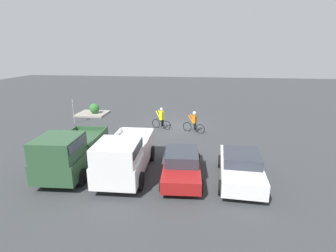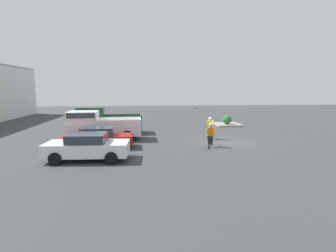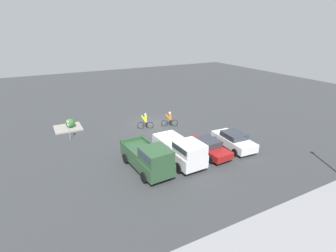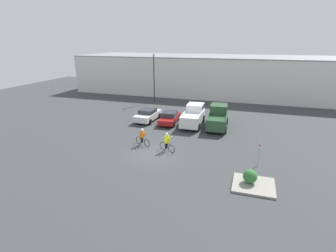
{
  "view_description": "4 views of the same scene",
  "coord_description": "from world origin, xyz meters",
  "px_view_note": "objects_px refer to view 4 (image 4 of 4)",
  "views": [
    {
      "loc": [
        -2.14,
        20.54,
        6.07
      ],
      "look_at": [
        0.04,
        4.07,
        1.2
      ],
      "focal_mm": 28.0,
      "sensor_mm": 36.0,
      "label": 1
    },
    {
      "loc": [
        -18.2,
        5.88,
        3.84
      ],
      "look_at": [
        0.04,
        4.07,
        1.2
      ],
      "focal_mm": 28.0,
      "sensor_mm": 36.0,
      "label": 2
    },
    {
      "loc": [
        11.12,
        24.96,
        10.25
      ],
      "look_at": [
        0.04,
        4.07,
        1.2
      ],
      "focal_mm": 28.0,
      "sensor_mm": 36.0,
      "label": 3
    },
    {
      "loc": [
        7.65,
        -19.5,
        9.34
      ],
      "look_at": [
        0.04,
        4.07,
        1.2
      ],
      "focal_mm": 28.0,
      "sensor_mm": 36.0,
      "label": 4
    }
  ],
  "objects_px": {
    "fire_lane_sign": "(259,151)",
    "sedan_0": "(148,115)",
    "sedan_1": "(170,117)",
    "cyclist_1": "(142,136)",
    "pickup_truck_1": "(218,117)",
    "cyclist_0": "(167,142)",
    "lamppost": "(154,75)",
    "shrub": "(250,176)",
    "pickup_truck_0": "(193,115)"
  },
  "relations": [
    {
      "from": "pickup_truck_1",
      "to": "fire_lane_sign",
      "type": "xyz_separation_m",
      "value": [
        4.33,
        -8.92,
        0.08
      ]
    },
    {
      "from": "cyclist_0",
      "to": "fire_lane_sign",
      "type": "height_order",
      "value": "fire_lane_sign"
    },
    {
      "from": "fire_lane_sign",
      "to": "sedan_0",
      "type": "bearing_deg",
      "value": 145.76
    },
    {
      "from": "sedan_1",
      "to": "shrub",
      "type": "relative_size",
      "value": 4.84
    },
    {
      "from": "fire_lane_sign",
      "to": "shrub",
      "type": "bearing_deg",
      "value": -99.79
    },
    {
      "from": "sedan_0",
      "to": "sedan_1",
      "type": "height_order",
      "value": "sedan_0"
    },
    {
      "from": "shrub",
      "to": "cyclist_1",
      "type": "bearing_deg",
      "value": 156.03
    },
    {
      "from": "sedan_0",
      "to": "shrub",
      "type": "distance_m",
      "value": 16.91
    },
    {
      "from": "cyclist_0",
      "to": "shrub",
      "type": "distance_m",
      "value": 8.0
    },
    {
      "from": "sedan_1",
      "to": "shrub",
      "type": "height_order",
      "value": "sedan_1"
    },
    {
      "from": "sedan_0",
      "to": "cyclist_1",
      "type": "relative_size",
      "value": 2.63
    },
    {
      "from": "pickup_truck_0",
      "to": "shrub",
      "type": "distance_m",
      "value": 13.68
    },
    {
      "from": "lamppost",
      "to": "shrub",
      "type": "relative_size",
      "value": 7.83
    },
    {
      "from": "cyclist_1",
      "to": "fire_lane_sign",
      "type": "distance_m",
      "value": 10.31
    },
    {
      "from": "sedan_0",
      "to": "pickup_truck_0",
      "type": "xyz_separation_m",
      "value": [
        5.58,
        0.24,
        0.39
      ]
    },
    {
      "from": "sedan_1",
      "to": "cyclist_1",
      "type": "bearing_deg",
      "value": -92.52
    },
    {
      "from": "pickup_truck_0",
      "to": "pickup_truck_1",
      "type": "height_order",
      "value": "pickup_truck_1"
    },
    {
      "from": "sedan_1",
      "to": "pickup_truck_1",
      "type": "distance_m",
      "value": 5.6
    },
    {
      "from": "pickup_truck_1",
      "to": "fire_lane_sign",
      "type": "distance_m",
      "value": 9.92
    },
    {
      "from": "cyclist_0",
      "to": "fire_lane_sign",
      "type": "xyz_separation_m",
      "value": [
        7.63,
        -0.6,
        0.41
      ]
    },
    {
      "from": "cyclist_1",
      "to": "lamppost",
      "type": "height_order",
      "value": "lamppost"
    },
    {
      "from": "sedan_0",
      "to": "pickup_truck_1",
      "type": "relative_size",
      "value": 0.82
    },
    {
      "from": "sedan_1",
      "to": "cyclist_1",
      "type": "relative_size",
      "value": 2.71
    },
    {
      "from": "sedan_0",
      "to": "cyclist_0",
      "type": "relative_size",
      "value": 2.59
    },
    {
      "from": "cyclist_1",
      "to": "shrub",
      "type": "distance_m",
      "value": 10.61
    },
    {
      "from": "sedan_0",
      "to": "lamppost",
      "type": "bearing_deg",
      "value": 106.27
    },
    {
      "from": "sedan_0",
      "to": "lamppost",
      "type": "distance_m",
      "value": 10.61
    },
    {
      "from": "pickup_truck_1",
      "to": "cyclist_1",
      "type": "relative_size",
      "value": 3.19
    },
    {
      "from": "pickup_truck_0",
      "to": "fire_lane_sign",
      "type": "distance_m",
      "value": 11.39
    },
    {
      "from": "fire_lane_sign",
      "to": "pickup_truck_0",
      "type": "bearing_deg",
      "value": 128.68
    },
    {
      "from": "cyclist_0",
      "to": "sedan_0",
      "type": "bearing_deg",
      "value": 122.23
    },
    {
      "from": "fire_lane_sign",
      "to": "lamppost",
      "type": "xyz_separation_m",
      "value": [
        -15.5,
        18.24,
        3.06
      ]
    },
    {
      "from": "shrub",
      "to": "pickup_truck_0",
      "type": "bearing_deg",
      "value": 118.78
    },
    {
      "from": "cyclist_1",
      "to": "fire_lane_sign",
      "type": "bearing_deg",
      "value": -6.77
    },
    {
      "from": "pickup_truck_1",
      "to": "fire_lane_sign",
      "type": "relative_size",
      "value": 2.62
    },
    {
      "from": "pickup_truck_1",
      "to": "sedan_0",
      "type": "bearing_deg",
      "value": -178.09
    },
    {
      "from": "sedan_0",
      "to": "lamppost",
      "type": "xyz_separation_m",
      "value": [
        -2.8,
        9.59,
        3.58
      ]
    },
    {
      "from": "shrub",
      "to": "sedan_1",
      "type": "bearing_deg",
      "value": 128.71
    },
    {
      "from": "pickup_truck_0",
      "to": "shrub",
      "type": "bearing_deg",
      "value": -61.22
    },
    {
      "from": "pickup_truck_0",
      "to": "fire_lane_sign",
      "type": "relative_size",
      "value": 2.6
    },
    {
      "from": "pickup_truck_1",
      "to": "cyclist_0",
      "type": "height_order",
      "value": "pickup_truck_1"
    },
    {
      "from": "cyclist_1",
      "to": "lamppost",
      "type": "bearing_deg",
      "value": 107.21
    },
    {
      "from": "fire_lane_sign",
      "to": "shrub",
      "type": "xyz_separation_m",
      "value": [
        -0.53,
        -3.09,
        -0.63
      ]
    },
    {
      "from": "lamppost",
      "to": "pickup_truck_1",
      "type": "bearing_deg",
      "value": -39.82
    },
    {
      "from": "pickup_truck_0",
      "to": "cyclist_1",
      "type": "relative_size",
      "value": 3.17
    },
    {
      "from": "sedan_0",
      "to": "sedan_1",
      "type": "xyz_separation_m",
      "value": [
        2.8,
        -0.05,
        -0.05
      ]
    },
    {
      "from": "cyclist_1",
      "to": "lamppost",
      "type": "distance_m",
      "value": 18.15
    },
    {
      "from": "sedan_0",
      "to": "pickup_truck_0",
      "type": "height_order",
      "value": "pickup_truck_0"
    },
    {
      "from": "cyclist_1",
      "to": "lamppost",
      "type": "xyz_separation_m",
      "value": [
        -5.27,
        17.02,
        3.47
      ]
    },
    {
      "from": "pickup_truck_0",
      "to": "fire_lane_sign",
      "type": "height_order",
      "value": "pickup_truck_0"
    }
  ]
}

